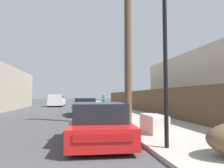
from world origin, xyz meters
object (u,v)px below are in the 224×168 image
parked_sports_car_red (99,123)px  utility_pole (128,42)px  discarded_fridge (154,123)px  pickup_truck (57,100)px  pedestrian (104,100)px  car_parked_far (83,103)px  car_parked_mid (84,107)px  street_lamp (165,45)px

parked_sports_car_red → utility_pole: size_ratio=0.54×
discarded_fridge → utility_pole: 5.08m
pickup_truck → pedestrian: pedestrian is taller
discarded_fridge → car_parked_far: 19.25m
pickup_truck → pedestrian: 8.35m
car_parked_mid → utility_pole: size_ratio=0.53×
discarded_fridge → pedestrian: bearing=89.5°
discarded_fridge → pickup_truck: size_ratio=0.28×
car_parked_mid → pedestrian: size_ratio=2.69×
car_parked_far → car_parked_mid: bearing=-91.9°
discarded_fridge → pickup_truck: bearing=105.1°
utility_pole → car_parked_mid: bearing=110.6°
pedestrian → car_parked_mid: bearing=-108.7°
discarded_fridge → pickup_truck: 23.34m
car_parked_mid → street_lamp: (1.83, -11.07, 2.37)m
car_parked_mid → pedestrian: pedestrian is taller
car_parked_far → pedestrian: size_ratio=2.70×
pickup_truck → pedestrian: (6.12, -5.68, 0.13)m
discarded_fridge → street_lamp: size_ratio=0.31×
pickup_truck → utility_pole: bearing=107.6°
car_parked_far → street_lamp: street_lamp is taller
parked_sports_car_red → pickup_truck: bearing=102.4°
street_lamp → pedestrian: bearing=87.2°
discarded_fridge → car_parked_far: car_parked_far is taller
utility_pole → street_lamp: utility_pole is taller
pickup_truck → utility_pole: (5.52, -19.58, 3.66)m
pickup_truck → pedestrian: size_ratio=3.21×
car_parked_mid → utility_pole: (2.16, -5.74, 3.89)m
discarded_fridge → pedestrian: 16.95m
pedestrian → parked_sports_car_red: bearing=-98.5°
parked_sports_car_red → pickup_truck: 23.41m
discarded_fridge → utility_pole: (-0.23, 3.03, 4.07)m
parked_sports_car_red → car_parked_mid: car_parked_mid is taller
pickup_truck → street_lamp: (5.19, -24.92, 2.14)m
car_parked_mid → car_parked_far: car_parked_mid is taller
discarded_fridge → car_parked_mid: 9.09m
discarded_fridge → street_lamp: bearing=-102.8°
utility_pole → street_lamp: 5.55m
discarded_fridge → parked_sports_car_red: size_ratio=0.34×
car_parked_far → pedestrian: bearing=-42.5°
parked_sports_car_red → street_lamp: 3.44m
car_parked_far → utility_pole: (1.79, -16.11, 3.92)m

